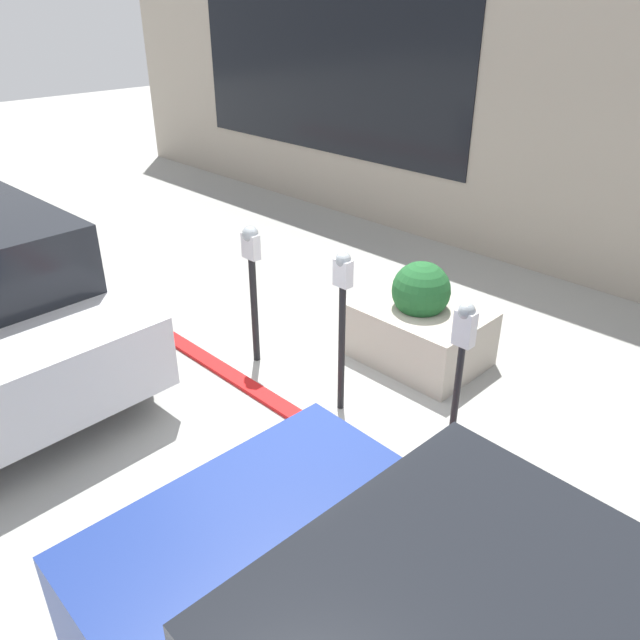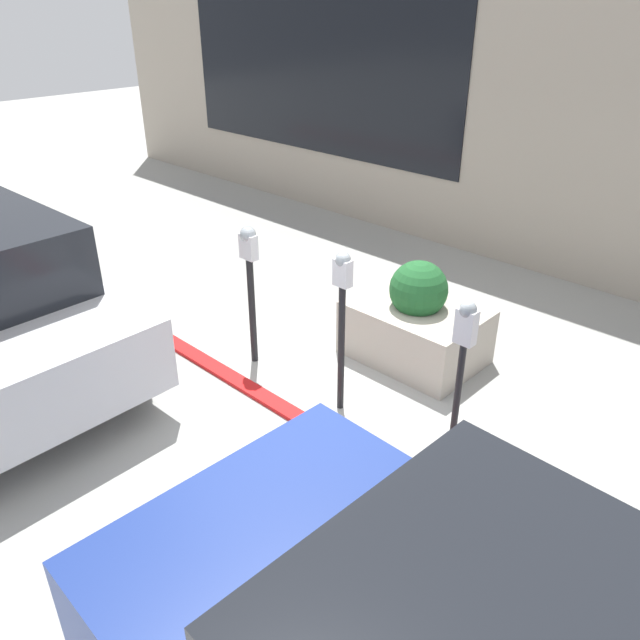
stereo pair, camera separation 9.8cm
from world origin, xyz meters
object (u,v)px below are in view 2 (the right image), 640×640
at_px(parking_meter_middle, 250,271).
at_px(parking_meter_second, 342,306).
at_px(parking_meter_nearest, 463,352).
at_px(planter_box, 416,323).

bearing_deg(parking_meter_middle, parking_meter_second, 179.97).
bearing_deg(parking_meter_nearest, planter_box, -43.80).
relative_size(parking_meter_nearest, planter_box, 1.11).
height_order(parking_meter_nearest, parking_meter_second, parking_meter_second).
relative_size(parking_meter_nearest, parking_meter_middle, 1.01).
bearing_deg(planter_box, parking_meter_second, 92.18).
bearing_deg(parking_meter_nearest, parking_meter_second, 1.97).
height_order(parking_meter_second, parking_meter_middle, parking_meter_second).
bearing_deg(parking_meter_middle, planter_box, -133.96).
bearing_deg(parking_meter_nearest, parking_meter_middle, 0.95).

